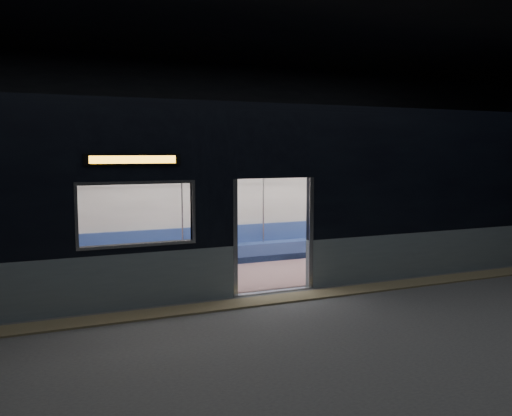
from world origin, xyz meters
TOP-DOWN VIEW (x-y plane):
  - station_floor at (0.00, 0.00)m, footprint 24.00×14.00m
  - station_envelope at (0.00, 0.00)m, footprint 24.00×14.00m
  - tactile_strip at (0.00, 0.55)m, footprint 22.80×0.50m
  - metro_car at (-0.00, 2.54)m, footprint 18.00×3.04m
  - passenger at (4.80, 3.55)m, footprint 0.39×0.67m
  - handbag at (4.75, 3.33)m, footprint 0.30×0.27m
  - transit_map at (5.00, 3.85)m, footprint 0.90×0.03m

SIDE VIEW (x-z plane):
  - station_floor at x=0.00m, z-range -0.01..0.00m
  - tactile_strip at x=0.00m, z-range 0.00..0.03m
  - handbag at x=4.75m, z-range 0.61..0.74m
  - passenger at x=4.80m, z-range 0.11..1.47m
  - transit_map at x=5.00m, z-range 1.15..1.74m
  - metro_car at x=0.00m, z-range 0.17..3.52m
  - station_envelope at x=0.00m, z-range 1.16..6.16m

